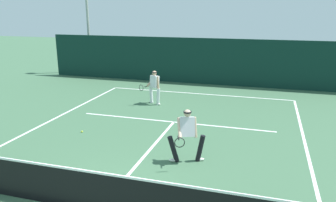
{
  "coord_description": "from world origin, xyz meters",
  "views": [
    {
      "loc": [
        3.4,
        -5.78,
        4.38
      ],
      "look_at": [
        -0.09,
        5.88,
        1.0
      ],
      "focal_mm": 35.71,
      "sensor_mm": 36.0,
      "label": 1
    }
  ],
  "objects_px": {
    "player_near": "(187,133)",
    "tennis_ball": "(82,132)",
    "light_pole": "(87,8)",
    "player_far": "(154,86)"
  },
  "relations": [
    {
      "from": "player_far",
      "to": "tennis_ball",
      "type": "xyz_separation_m",
      "value": [
        -1.31,
        -4.37,
        -0.84
      ]
    },
    {
      "from": "player_near",
      "to": "light_pole",
      "type": "xyz_separation_m",
      "value": [
        -9.96,
        12.12,
        3.56
      ]
    },
    {
      "from": "tennis_ball",
      "to": "light_pole",
      "type": "distance_m",
      "value": 13.07
    },
    {
      "from": "player_near",
      "to": "tennis_ball",
      "type": "xyz_separation_m",
      "value": [
        -4.24,
        1.23,
        -0.85
      ]
    },
    {
      "from": "player_far",
      "to": "light_pole",
      "type": "xyz_separation_m",
      "value": [
        -7.03,
        6.52,
        3.56
      ]
    },
    {
      "from": "player_near",
      "to": "light_pole",
      "type": "height_order",
      "value": "light_pole"
    },
    {
      "from": "player_far",
      "to": "tennis_ball",
      "type": "distance_m",
      "value": 4.64
    },
    {
      "from": "tennis_ball",
      "to": "light_pole",
      "type": "relative_size",
      "value": 0.01
    },
    {
      "from": "player_far",
      "to": "tennis_ball",
      "type": "relative_size",
      "value": 24.17
    },
    {
      "from": "player_far",
      "to": "light_pole",
      "type": "distance_m",
      "value": 10.23
    }
  ]
}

